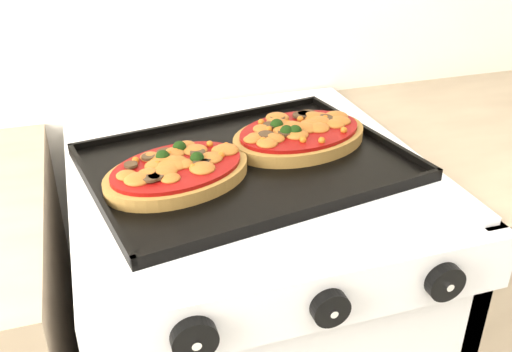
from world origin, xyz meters
name	(u,v)px	position (x,y,z in m)	size (l,w,h in m)	color
control_panel	(318,300)	(0.04, 1.39, 0.85)	(0.60, 0.02, 0.09)	silver
knob_left	(194,339)	(-0.13, 1.37, 0.85)	(0.06, 0.06, 0.02)	black
knob_center	(330,308)	(0.04, 1.37, 0.85)	(0.05, 0.05, 0.02)	black
knob_right	(445,282)	(0.21, 1.37, 0.85)	(0.06, 0.06, 0.02)	black
baking_tray	(247,161)	(0.03, 1.67, 0.92)	(0.51, 0.38, 0.02)	black
pizza_left	(177,170)	(-0.09, 1.65, 0.94)	(0.24, 0.17, 0.04)	#A37338
pizza_right	(299,134)	(0.14, 1.72, 0.94)	(0.25, 0.17, 0.04)	#A37338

